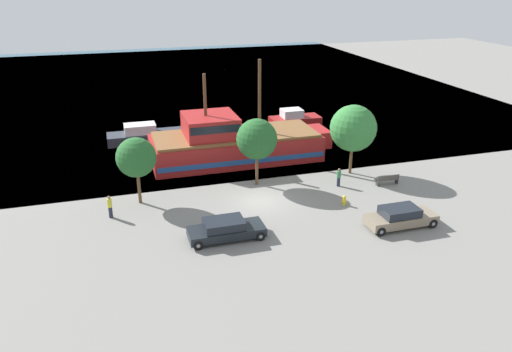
% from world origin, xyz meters
% --- Properties ---
extents(ground_plane, '(160.00, 160.00, 0.00)m').
position_xyz_m(ground_plane, '(0.00, 0.00, 0.00)').
color(ground_plane, gray).
extents(water_surface, '(80.00, 80.00, 0.00)m').
position_xyz_m(water_surface, '(0.00, 44.00, 0.00)').
color(water_surface, '#33566B').
rests_on(water_surface, ground).
extents(pirate_ship, '(16.50, 5.92, 9.00)m').
position_xyz_m(pirate_ship, '(0.25, 9.26, 1.57)').
color(pirate_ship, '#A31E1E').
rests_on(pirate_ship, water_surface).
extents(moored_boat_dockside, '(7.70, 2.42, 1.88)m').
position_xyz_m(moored_boat_dockside, '(-7.05, 16.83, 0.70)').
color(moored_boat_dockside, '#2D333D').
rests_on(moored_boat_dockside, water_surface).
extents(moored_boat_outer, '(5.62, 2.37, 1.87)m').
position_xyz_m(moored_boat_outer, '(9.52, 17.97, 0.70)').
color(moored_boat_outer, maroon).
rests_on(moored_boat_outer, water_surface).
extents(parked_car_curb_front, '(4.94, 2.00, 1.36)m').
position_xyz_m(parked_car_curb_front, '(-3.87, -4.86, 0.68)').
color(parked_car_curb_front, black).
rests_on(parked_car_curb_front, ground_plane).
extents(parked_car_curb_mid, '(4.83, 1.88, 1.42)m').
position_xyz_m(parked_car_curb_mid, '(7.82, -6.62, 0.71)').
color(parked_car_curb_mid, '#7F705B').
rests_on(parked_car_curb_mid, ground_plane).
extents(fire_hydrant, '(0.42, 0.25, 0.76)m').
position_xyz_m(fire_hydrant, '(5.69, -2.51, 0.41)').
color(fire_hydrant, yellow).
rests_on(fire_hydrant, ground_plane).
extents(bench_promenade_east, '(1.87, 0.45, 0.85)m').
position_xyz_m(bench_promenade_east, '(10.75, -0.05, 0.44)').
color(bench_promenade_east, '#4C4742').
rests_on(bench_promenade_east, ground_plane).
extents(pedestrian_walking_near, '(0.32, 0.32, 1.52)m').
position_xyz_m(pedestrian_walking_near, '(6.81, 0.84, 0.76)').
color(pedestrian_walking_near, '#232838').
rests_on(pedestrian_walking_near, ground_plane).
extents(pedestrian_walking_far, '(0.32, 0.32, 1.67)m').
position_xyz_m(pedestrian_walking_far, '(-10.91, 0.38, 0.84)').
color(pedestrian_walking_far, '#232838').
rests_on(pedestrian_walking_far, ground_plane).
extents(tree_row_east, '(2.92, 2.92, 5.07)m').
position_xyz_m(tree_row_east, '(-8.74, 2.25, 3.60)').
color(tree_row_east, brown).
rests_on(tree_row_east, ground_plane).
extents(tree_row_mideast, '(3.23, 3.23, 5.47)m').
position_xyz_m(tree_row_mideast, '(0.63, 3.11, 3.84)').
color(tree_row_mideast, brown).
rests_on(tree_row_mideast, ground_plane).
extents(tree_row_midwest, '(3.89, 3.89, 5.94)m').
position_xyz_m(tree_row_midwest, '(9.01, 3.16, 3.99)').
color(tree_row_midwest, brown).
rests_on(tree_row_midwest, ground_plane).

